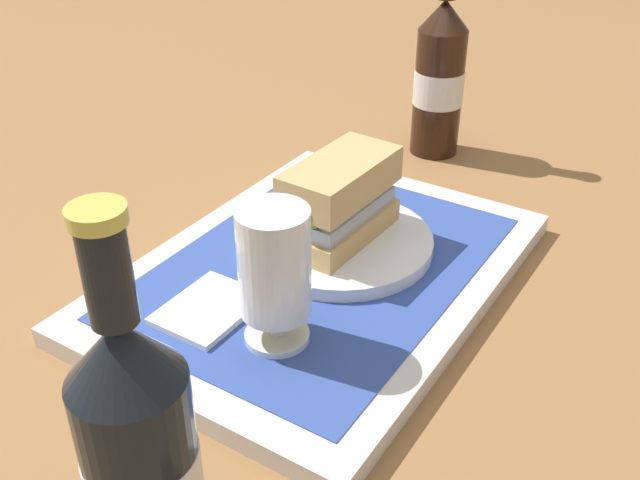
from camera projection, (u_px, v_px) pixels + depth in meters
name	position (u px, v px, depth m)	size (l,w,h in m)	color
ground_plane	(320.00, 282.00, 0.74)	(3.00, 3.00, 0.00)	olive
tray	(320.00, 274.00, 0.73)	(0.44, 0.32, 0.02)	silver
placemat	(320.00, 265.00, 0.73)	(0.38, 0.27, 0.00)	#2D4793
plate	(337.00, 241.00, 0.75)	(0.19, 0.19, 0.01)	white
sandwich	(336.00, 200.00, 0.72)	(0.13, 0.07, 0.08)	tan
beer_glass	(274.00, 270.00, 0.59)	(0.06, 0.06, 0.12)	silver
napkin_folded	(209.00, 309.00, 0.66)	(0.09, 0.07, 0.01)	white
beer_bottle	(142.00, 462.00, 0.41)	(0.07, 0.07, 0.27)	black
second_bottle	(439.00, 77.00, 0.95)	(0.07, 0.07, 0.27)	black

